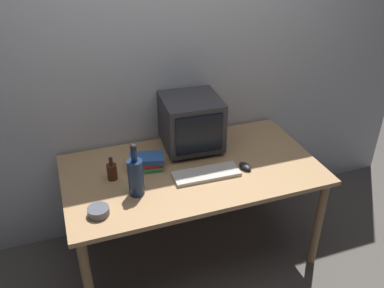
{
  "coord_description": "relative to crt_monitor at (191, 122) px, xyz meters",
  "views": [
    {
      "loc": [
        -0.74,
        -2.09,
        2.21
      ],
      "look_at": [
        0.0,
        0.0,
        0.9
      ],
      "focal_mm": 38.6,
      "sensor_mm": 36.0,
      "label": 1
    }
  ],
  "objects": [
    {
      "name": "bottle_tall",
      "position": [
        -0.48,
        -0.4,
        -0.07
      ],
      "size": [
        0.09,
        0.09,
        0.34
      ],
      "color": "navy",
      "rests_on": "desk"
    },
    {
      "name": "book_stack",
      "position": [
        -0.35,
        -0.15,
        -0.15
      ],
      "size": [
        0.24,
        0.18,
        0.09
      ],
      "color": "#33894C",
      "rests_on": "desk"
    },
    {
      "name": "cd_spindle",
      "position": [
        -0.72,
        -0.51,
        -0.17
      ],
      "size": [
        0.12,
        0.12,
        0.04
      ],
      "primitive_type": "cylinder",
      "color": "#595B66",
      "rests_on": "desk"
    },
    {
      "name": "computer_mouse",
      "position": [
        0.24,
        -0.37,
        -0.17
      ],
      "size": [
        0.08,
        0.11,
        0.04
      ],
      "primitive_type": "ellipsoid",
      "rotation": [
        0.0,
        0.0,
        0.25
      ],
      "color": "black",
      "rests_on": "desk"
    },
    {
      "name": "keyboard",
      "position": [
        -0.03,
        -0.36,
        -0.18
      ],
      "size": [
        0.42,
        0.16,
        0.02
      ],
      "primitive_type": "cube",
      "rotation": [
        0.0,
        0.0,
        -0.03
      ],
      "color": "beige",
      "rests_on": "desk"
    },
    {
      "name": "ground_plane",
      "position": [
        -0.08,
        -0.25,
        -0.92
      ],
      "size": [
        6.0,
        6.0,
        0.0
      ],
      "primitive_type": "plane",
      "color": "#56514C"
    },
    {
      "name": "desk",
      "position": [
        -0.08,
        -0.25,
        -0.27
      ],
      "size": [
        1.63,
        0.89,
        0.72
      ],
      "color": "tan",
      "rests_on": "ground"
    },
    {
      "name": "crt_monitor",
      "position": [
        0.0,
        0.0,
        0.0
      ],
      "size": [
        0.4,
        0.41,
        0.37
      ],
      "color": "#333338",
      "rests_on": "desk"
    },
    {
      "name": "back_wall",
      "position": [
        -0.08,
        0.25,
        0.33
      ],
      "size": [
        4.0,
        0.08,
        2.5
      ],
      "primitive_type": "cube",
      "color": "silver",
      "rests_on": "ground"
    },
    {
      "name": "bottle_short",
      "position": [
        -0.59,
        -0.2,
        -0.13
      ],
      "size": [
        0.06,
        0.06,
        0.16
      ],
      "color": "#472314",
      "rests_on": "desk"
    }
  ]
}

